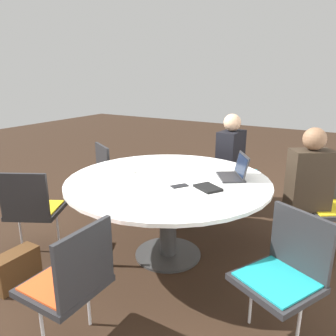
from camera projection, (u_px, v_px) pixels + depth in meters
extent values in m
plane|color=black|center=(168.00, 255.00, 3.07)|extent=(16.00, 16.00, 0.00)
cylinder|color=#333333|center=(168.00, 254.00, 3.07)|extent=(0.61, 0.61, 0.02)
cylinder|color=#333333|center=(168.00, 219.00, 2.97)|extent=(0.15, 0.15, 0.70)
cylinder|color=white|center=(168.00, 181.00, 2.87)|extent=(1.78, 1.78, 0.03)
cube|color=#262628|center=(331.00, 210.00, 3.03)|extent=(0.59, 0.60, 0.04)
cube|color=gold|center=(331.00, 207.00, 3.02)|extent=(0.52, 0.53, 0.01)
cube|color=#262628|center=(323.00, 181.00, 3.16)|extent=(0.26, 0.36, 0.40)
cylinder|color=silver|center=(309.00, 232.00, 3.08)|extent=(0.02, 0.02, 0.40)
cube|color=#262628|center=(237.00, 173.00, 4.13)|extent=(0.47, 0.45, 0.04)
cube|color=teal|center=(238.00, 171.00, 4.13)|extent=(0.42, 0.40, 0.01)
cube|color=#262628|center=(224.00, 154.00, 4.18)|extent=(0.42, 0.06, 0.40)
cylinder|color=silver|center=(242.00, 186.00, 4.34)|extent=(0.02, 0.02, 0.40)
cylinder|color=silver|center=(230.00, 194.00, 4.06)|extent=(0.02, 0.02, 0.40)
cube|color=#262628|center=(119.00, 177.00, 3.97)|extent=(0.58, 0.59, 0.04)
cube|color=gold|center=(119.00, 175.00, 3.96)|extent=(0.51, 0.52, 0.01)
cube|color=#262628|center=(103.00, 162.00, 3.82)|extent=(0.23, 0.38, 0.40)
cylinder|color=silver|center=(115.00, 190.00, 4.18)|extent=(0.02, 0.02, 0.40)
cylinder|color=silver|center=(125.00, 199.00, 3.88)|extent=(0.02, 0.02, 0.40)
cube|color=#262628|center=(37.00, 211.00, 3.01)|extent=(0.58, 0.59, 0.04)
cube|color=gold|center=(36.00, 208.00, 3.01)|extent=(0.51, 0.52, 0.01)
cube|color=#262628|center=(24.00, 196.00, 2.76)|extent=(0.22, 0.38, 0.40)
cylinder|color=silver|center=(21.00, 232.00, 3.08)|extent=(0.02, 0.02, 0.40)
cylinder|color=silver|center=(58.00, 233.00, 3.07)|extent=(0.02, 0.02, 0.40)
cube|color=#262628|center=(64.00, 285.00, 1.96)|extent=(0.44, 0.42, 0.04)
cube|color=#E04C1E|center=(64.00, 281.00, 1.95)|extent=(0.39, 0.37, 0.01)
cube|color=#262628|center=(85.00, 262.00, 1.80)|extent=(0.42, 0.03, 0.40)
cylinder|color=silver|center=(43.00, 335.00, 1.87)|extent=(0.02, 0.02, 0.40)
cylinder|color=silver|center=(88.00, 299.00, 2.17)|extent=(0.02, 0.02, 0.40)
cube|color=#262628|center=(276.00, 283.00, 1.97)|extent=(0.57, 0.58, 0.04)
cube|color=teal|center=(276.00, 280.00, 1.97)|extent=(0.50, 0.51, 0.01)
cube|color=#262628|center=(301.00, 242.00, 2.01)|extent=(0.21, 0.39, 0.40)
cylinder|color=silver|center=(298.00, 332.00, 1.89)|extent=(0.02, 0.02, 0.40)
cylinder|color=silver|center=(251.00, 298.00, 2.18)|extent=(0.02, 0.02, 0.40)
cylinder|color=#2D2319|center=(318.00, 235.00, 2.98)|extent=(0.10, 0.10, 0.44)
cylinder|color=#2D2319|center=(298.00, 235.00, 2.97)|extent=(0.10, 0.10, 0.44)
cube|color=#2D2319|center=(309.00, 180.00, 2.94)|extent=(0.38, 0.42, 0.55)
sphere|color=brown|center=(315.00, 139.00, 2.83)|extent=(0.20, 0.20, 0.20)
cylinder|color=black|center=(239.00, 193.00, 4.02)|extent=(0.10, 0.10, 0.44)
cylinder|color=black|center=(233.00, 197.00, 3.88)|extent=(0.10, 0.10, 0.44)
cube|color=black|center=(231.00, 154.00, 3.86)|extent=(0.38, 0.25, 0.55)
sphere|color=tan|center=(232.00, 122.00, 3.76)|extent=(0.20, 0.20, 0.20)
cube|color=#232326|center=(230.00, 177.00, 2.89)|extent=(0.36, 0.33, 0.02)
cube|color=#232326|center=(242.00, 165.00, 2.86)|extent=(0.28, 0.21, 0.20)
cube|color=black|center=(241.00, 165.00, 2.86)|extent=(0.25, 0.18, 0.17)
cube|color=black|center=(208.00, 188.00, 2.62)|extent=(0.24, 0.26, 0.02)
cylinder|color=white|center=(131.00, 169.00, 3.02)|extent=(0.08, 0.08, 0.08)
cube|color=black|center=(180.00, 186.00, 2.68)|extent=(0.16, 0.13, 0.01)
cube|color=#513319|center=(16.00, 269.00, 2.61)|extent=(0.36, 0.16, 0.28)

